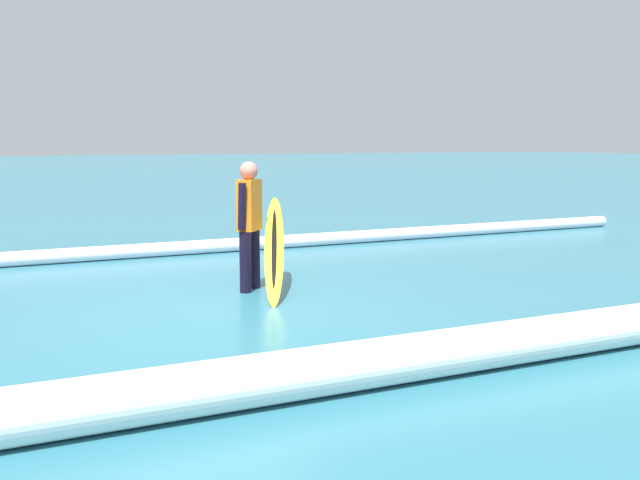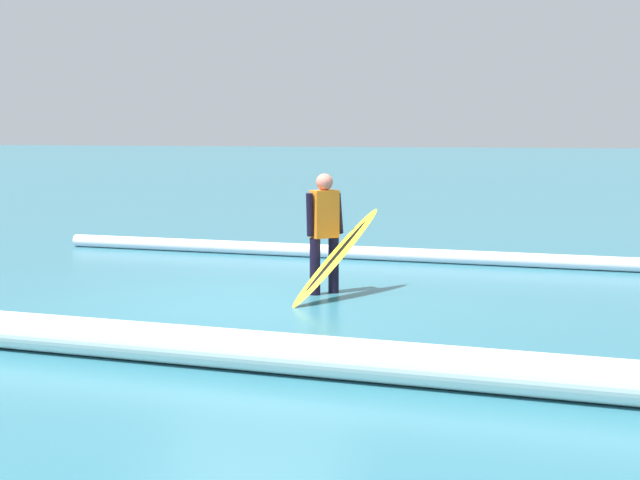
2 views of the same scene
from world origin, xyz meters
name	(u,v)px [view 2 (image 2 of 2)]	position (x,y,z in m)	size (l,w,h in m)	color
ground_plane	(248,303)	(0.00, 0.00, 0.00)	(198.94, 198.94, 0.00)	#2C6A7B
surfer	(324,227)	(-0.74, -0.87, 0.88)	(0.39, 0.49, 1.58)	black
surfboard	(337,256)	(-0.97, -0.65, 0.54)	(0.92, 1.65, 1.11)	yellow
wave_crest_foreground	(484,258)	(-2.57, -3.88, 0.11)	(0.22, 0.22, 14.95)	white
wave_crest_midground	(243,350)	(-0.99, 2.82, 0.18)	(0.36, 0.36, 14.81)	white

